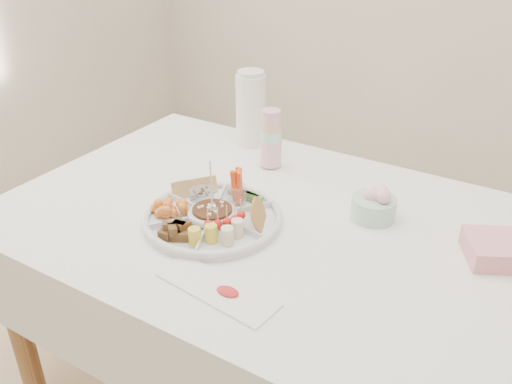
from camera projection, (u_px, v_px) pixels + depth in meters
The scene contains 14 objects.
dining_table at pixel (266, 319), 1.72m from camera, with size 1.52×1.02×0.76m, color white.
party_tray at pixel (213, 216), 1.50m from camera, with size 0.38×0.38×0.04m, color white.
bean_dip at pixel (212, 213), 1.50m from camera, with size 0.11×0.11×0.04m, color #521D0F.
tortillas at pixel (259, 213), 1.47m from camera, with size 0.10×0.10×0.06m, color #BD682E, non-canonical shape.
carrot_cucumber at pixel (243, 185), 1.57m from camera, with size 0.12×0.12×0.11m, color #FF4E18, non-canonical shape.
pita_raisins at pixel (200, 188), 1.60m from camera, with size 0.10×0.10×0.06m, color tan, non-canonical shape.
cherries at pixel (167, 208), 1.51m from camera, with size 0.12×0.12×0.05m, color orange, non-canonical shape.
granola_chunks at pixel (178, 231), 1.40m from camera, with size 0.09×0.09×0.04m, color brown, non-canonical shape.
banana_tomato at pixel (227, 228), 1.38m from camera, with size 0.11×0.11×0.09m, color #EBE97E, non-canonical shape.
cup_stack at pixel (271, 140), 1.78m from camera, with size 0.07×0.07×0.19m, color beige.
thermos at pixel (251, 108), 1.93m from camera, with size 0.11×0.11×0.28m, color white.
flower_bowl at pixel (374, 203), 1.51m from camera, with size 0.13×0.13×0.09m, color #B5C7BF.
napkin_stack at pixel (500, 250), 1.35m from camera, with size 0.16×0.14×0.05m, color pink.
placemat at pixel (217, 289), 1.25m from camera, with size 0.31×0.10×0.01m, color white.
Camera 1 is at (0.66, -1.14, 1.56)m, focal length 38.00 mm.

